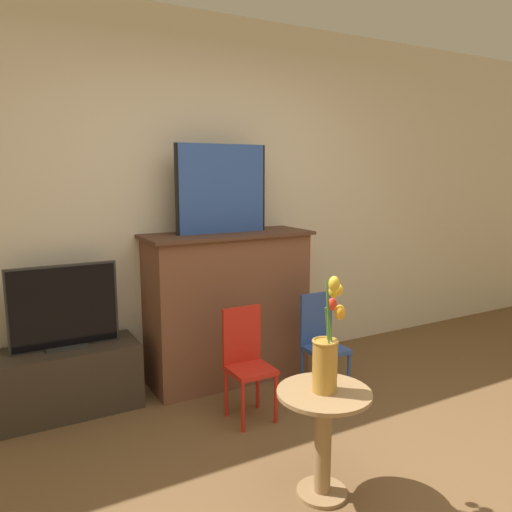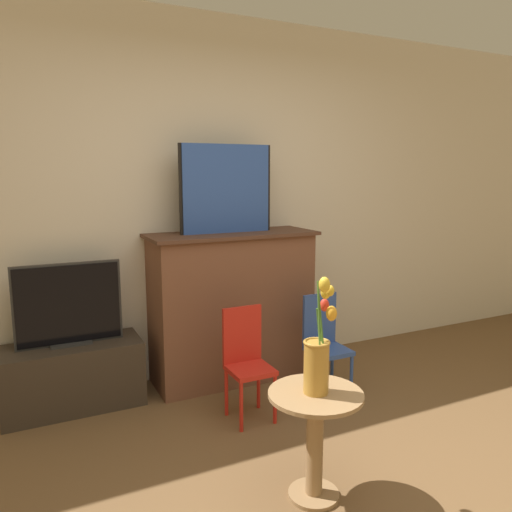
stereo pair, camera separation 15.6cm
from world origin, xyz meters
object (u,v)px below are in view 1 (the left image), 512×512
painting (222,189)px  chair_red (247,357)px  chair_blue (321,338)px  tv_monitor (64,308)px  vase_tulips (327,354)px

painting → chair_red: bearing=-102.1°
chair_blue → tv_monitor: bearing=161.0°
tv_monitor → vase_tulips: 1.78m
chair_blue → chair_red: bearing=-173.9°
tv_monitor → chair_blue: tv_monitor is taller
tv_monitor → chair_blue: size_ratio=0.95×
vase_tulips → chair_blue: bearing=54.4°
painting → tv_monitor: painting is taller
tv_monitor → chair_red: 1.21m
painting → vase_tulips: (-0.18, -1.50, -0.72)m
painting → chair_red: painting is taller
tv_monitor → vase_tulips: vase_tulips is taller
chair_blue → vase_tulips: vase_tulips is taller
painting → chair_red: (-0.13, -0.62, -1.04)m
tv_monitor → chair_red: bearing=-32.3°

